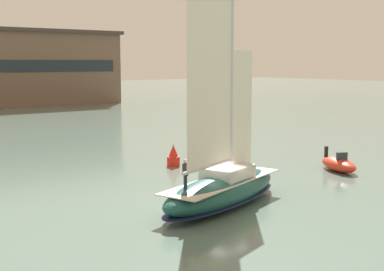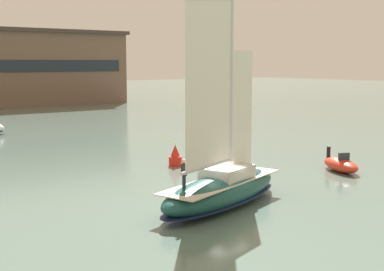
{
  "view_description": "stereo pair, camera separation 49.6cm",
  "coord_description": "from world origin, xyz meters",
  "views": [
    {
      "loc": [
        -19.98,
        -23.34,
        8.37
      ],
      "look_at": [
        0.0,
        3.0,
        3.86
      ],
      "focal_mm": 50.0,
      "sensor_mm": 36.0,
      "label": 1
    },
    {
      "loc": [
        -19.58,
        -23.64,
        8.37
      ],
      "look_at": [
        0.0,
        3.0,
        3.86
      ],
      "focal_mm": 50.0,
      "sensor_mm": 36.0,
      "label": 2
    }
  ],
  "objects": [
    {
      "name": "sailboat_main",
      "position": [
        0.02,
        0.01,
        1.19
      ],
      "size": [
        11.54,
        6.48,
        15.29
      ],
      "color": "#194C47",
      "rests_on": "ground"
    },
    {
      "name": "waterfront_building",
      "position": [
        17.79,
        81.74,
        7.44
      ],
      "size": [
        37.69,
        14.34,
        14.8
      ],
      "color": "brown",
      "rests_on": "ground"
    },
    {
      "name": "ground_plane",
      "position": [
        0.0,
        0.0,
        0.0
      ],
      "size": [
        400.0,
        400.0,
        0.0
      ],
      "primitive_type": "plane",
      "color": "slate"
    },
    {
      "name": "motor_tender",
      "position": [
        13.82,
        2.32,
        0.53
      ],
      "size": [
        3.24,
        4.61,
        1.64
      ],
      "color": "red",
      "rests_on": "ground"
    },
    {
      "name": "channel_buoy",
      "position": [
        4.73,
        11.74,
        0.76
      ],
      "size": [
        1.05,
        1.05,
        1.92
      ],
      "color": "red",
      "rests_on": "ground"
    }
  ]
}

